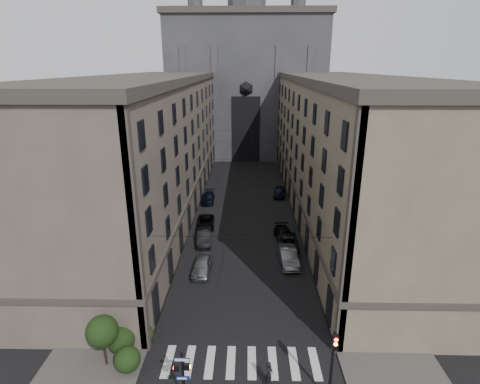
# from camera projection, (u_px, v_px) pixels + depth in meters

# --- Properties ---
(sidewalk_left) EXTENTS (7.00, 80.00, 0.15)m
(sidewalk_left) POSITION_uv_depth(u_px,v_px,m) (175.00, 206.00, 56.25)
(sidewalk_left) COLOR #383533
(sidewalk_left) RESTS_ON ground
(sidewalk_right) EXTENTS (7.00, 80.00, 0.15)m
(sidewalk_right) POSITION_uv_depth(u_px,v_px,m) (315.00, 207.00, 55.86)
(sidewalk_right) COLOR #383533
(sidewalk_right) RESTS_ON ground
(zebra_crossing) EXTENTS (11.00, 3.20, 0.01)m
(zebra_crossing) POSITION_uv_depth(u_px,v_px,m) (241.00, 362.00, 26.73)
(zebra_crossing) COLOR beige
(zebra_crossing) RESTS_ON ground
(building_left) EXTENTS (13.60, 60.60, 18.85)m
(building_left) POSITION_uv_depth(u_px,v_px,m) (151.00, 145.00, 53.33)
(building_left) COLOR #4F453D
(building_left) RESTS_ON ground
(building_right) EXTENTS (13.60, 60.60, 18.85)m
(building_right) POSITION_uv_depth(u_px,v_px,m) (340.00, 146.00, 52.83)
(building_right) COLOR brown
(building_right) RESTS_ON ground
(gothic_tower) EXTENTS (35.00, 23.00, 58.00)m
(gothic_tower) POSITION_uv_depth(u_px,v_px,m) (246.00, 76.00, 87.25)
(gothic_tower) COLOR #2D2D33
(gothic_tower) RESTS_ON ground
(pedestrian_signal_left) EXTENTS (1.02, 0.38, 4.00)m
(pedestrian_signal_left) POSITION_uv_depth(u_px,v_px,m) (183.00, 374.00, 22.73)
(pedestrian_signal_left) COLOR black
(pedestrian_signal_left) RESTS_ON ground
(traffic_light_right) EXTENTS (0.34, 0.50, 5.20)m
(traffic_light_right) POSITION_uv_depth(u_px,v_px,m) (333.00, 358.00, 22.65)
(traffic_light_right) COLOR black
(traffic_light_right) RESTS_ON ground
(shrub_cluster) EXTENTS (3.90, 4.40, 3.90)m
(shrub_cluster) POSITION_uv_depth(u_px,v_px,m) (118.00, 340.00, 26.32)
(shrub_cluster) COLOR black
(shrub_cluster) RESTS_ON sidewalk_left
(tram_wires) EXTENTS (14.00, 60.00, 0.43)m
(tram_wires) POSITION_uv_depth(u_px,v_px,m) (245.00, 161.00, 53.40)
(tram_wires) COLOR black
(tram_wires) RESTS_ON ground
(car_left_near) EXTENTS (2.02, 4.59, 1.54)m
(car_left_near) POSITION_uv_depth(u_px,v_px,m) (202.00, 265.00, 38.20)
(car_left_near) COLOR slate
(car_left_near) RESTS_ON ground
(car_left_midnear) EXTENTS (2.02, 4.70, 1.51)m
(car_left_midnear) POSITION_uv_depth(u_px,v_px,m) (204.00, 237.00, 44.52)
(car_left_midnear) COLOR black
(car_left_midnear) RESTS_ON ground
(car_left_midfar) EXTENTS (2.46, 4.79, 1.29)m
(car_left_midfar) POSITION_uv_depth(u_px,v_px,m) (206.00, 222.00, 49.01)
(car_left_midfar) COLOR black
(car_left_midfar) RESTS_ON ground
(car_left_far) EXTENTS (2.06, 4.73, 1.36)m
(car_left_far) POSITION_uv_depth(u_px,v_px,m) (208.00, 198.00, 57.87)
(car_left_far) COLOR black
(car_left_far) RESTS_ON ground
(car_right_near) EXTENTS (2.09, 5.11, 1.65)m
(car_right_near) POSITION_uv_depth(u_px,v_px,m) (288.00, 256.00, 39.86)
(car_right_near) COLOR slate
(car_right_near) RESTS_ON ground
(car_right_midnear) EXTENTS (2.57, 5.18, 1.41)m
(car_right_midnear) POSITION_uv_depth(u_px,v_px,m) (288.00, 243.00, 43.17)
(car_right_midnear) COLOR black
(car_right_midnear) RESTS_ON ground
(car_right_midfar) EXTENTS (2.57, 5.18, 1.45)m
(car_right_midfar) POSITION_uv_depth(u_px,v_px,m) (284.00, 235.00, 45.00)
(car_right_midfar) COLOR black
(car_right_midfar) RESTS_ON ground
(car_right_far) EXTENTS (2.38, 4.67, 1.52)m
(car_right_far) POSITION_uv_depth(u_px,v_px,m) (280.00, 192.00, 60.41)
(car_right_far) COLOR black
(car_right_far) RESTS_ON ground
(pedestrian) EXTENTS (0.67, 0.81, 1.90)m
(pedestrian) POSITION_uv_depth(u_px,v_px,m) (269.00, 374.00, 24.49)
(pedestrian) COLOR black
(pedestrian) RESTS_ON ground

